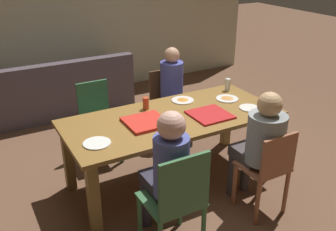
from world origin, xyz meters
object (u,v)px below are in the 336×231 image
object	(u,v)px
person_0	(174,89)
drinking_glass_1	(182,126)
plate_2	(183,100)
drinking_glass_2	(146,103)
chair_0	(168,99)
chair_1	(177,199)
dining_table	(173,126)
plate_1	(249,108)
plate_3	(97,143)
plate_0	(227,98)
couch	(60,93)
pizza_box_1	(146,122)
chair_3	(98,119)
person_2	(261,140)
chair_2	(268,169)
person_1	(167,168)
drinking_glass_0	(228,85)
pizza_box_0	(210,115)

from	to	relation	value
person_0	drinking_glass_1	bearing A→B (deg)	-117.16
plate_2	drinking_glass_2	xyz separation A→B (m)	(-0.46, -0.01, 0.06)
chair_0	chair_1	distance (m)	2.15
dining_table	plate_1	xyz separation A→B (m)	(0.80, -0.23, 0.12)
person_0	plate_3	bearing A→B (deg)	-143.59
chair_0	drinking_glass_1	size ratio (longest dim) A/B	6.33
plate_0	couch	distance (m)	2.75
couch	drinking_glass_1	bearing A→B (deg)	-81.03
chair_0	pizza_box_1	world-z (taller)	chair_0
chair_3	person_2	bearing A→B (deg)	-59.24
dining_table	plate_0	size ratio (longest dim) A/B	8.86
chair_2	person_1	bearing A→B (deg)	172.93
drinking_glass_1	couch	xyz separation A→B (m)	(-0.45, 2.82, -0.55)
chair_1	plate_1	distance (m)	1.50
chair_3	plate_1	distance (m)	1.74
plate_0	plate_3	bearing A→B (deg)	-170.16
person_2	chair_3	world-z (taller)	person_2
chair_2	couch	distance (m)	3.52
person_1	person_2	distance (m)	0.99
chair_0	plate_0	bearing A→B (deg)	-73.31
chair_1	couch	size ratio (longest dim) A/B	0.46
pizza_box_1	plate_3	world-z (taller)	pizza_box_1
chair_3	couch	bearing A→B (deg)	92.13
plate_2	plate_3	size ratio (longest dim) A/B	1.01
dining_table	couch	world-z (taller)	couch
chair_0	person_0	world-z (taller)	person_0
person_1	chair_2	distance (m)	1.03
person_0	plate_2	size ratio (longest dim) A/B	4.96
person_2	drinking_glass_1	distance (m)	0.74
chair_0	drinking_glass_2	xyz separation A→B (m)	(-0.65, -0.68, 0.33)
drinking_glass_1	couch	size ratio (longest dim) A/B	0.07
drinking_glass_2	dining_table	bearing A→B (deg)	-61.69
person_0	chair_2	distance (m)	1.73
chair_3	person_0	bearing A→B (deg)	-4.61
person_2	couch	world-z (taller)	person_2
pizza_box_1	drinking_glass_0	world-z (taller)	drinking_glass_0
person_0	chair_1	world-z (taller)	person_0
pizza_box_0	drinking_glass_0	distance (m)	0.78
chair_0	plate_3	size ratio (longest dim) A/B	3.63
chair_1	chair_2	xyz separation A→B (m)	(0.99, 0.04, -0.05)
plate_0	plate_3	size ratio (longest dim) A/B	1.02
chair_1	pizza_box_0	bearing A→B (deg)	42.63
drinking_glass_2	plate_3	bearing A→B (deg)	-146.06
person_1	person_2	xyz separation A→B (m)	(0.99, 0.01, -0.01)
chair_3	pizza_box_1	distance (m)	0.99
plate_3	plate_0	bearing A→B (deg)	9.84
pizza_box_0	plate_1	world-z (taller)	pizza_box_0
person_1	plate_2	size ratio (longest dim) A/B	5.09
plate_2	couch	xyz separation A→B (m)	(-0.85, 2.17, -0.49)
chair_0	plate_1	world-z (taller)	chair_0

